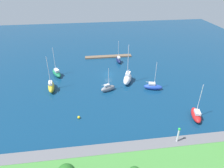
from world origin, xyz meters
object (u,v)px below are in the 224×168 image
Objects in this scene: sailboat_yellow_inner_mooring at (51,86)px; sailboat_gray_east_end at (108,88)px; pier_dock at (108,56)px; sailboat_red_lone_north at (196,115)px; sailboat_blue_far_north at (153,87)px; sailboat_navy_by_breakwater at (118,60)px; harbor_beacon at (178,134)px; sailboat_green_outer_mooring at (57,73)px; mooring_buoy_yellow at (79,117)px; sailboat_white_lone_south at (128,78)px.

sailboat_gray_east_end is at bearing -105.95° from sailboat_yellow_inner_mooring.
sailboat_yellow_inner_mooring is (21.12, 24.45, 1.11)m from pier_dock.
sailboat_red_lone_north is 1.04× the size of sailboat_blue_far_north.
harbor_beacon is at bearing -178.00° from sailboat_navy_by_breakwater.
sailboat_green_outer_mooring is 26.34m from mooring_buoy_yellow.
pier_dock is 6.98m from sailboat_navy_by_breakwater.
pier_dock is 1.76× the size of sailboat_yellow_inner_mooring.
sailboat_red_lone_north is at bearing -136.90° from harbor_beacon.
sailboat_yellow_inner_mooring reaches higher than sailboat_red_lone_north.
pier_dock is at bearing 60.73° from sailboat_gray_east_end.
sailboat_white_lone_south reaches higher than sailboat_red_lone_north.
harbor_beacon reaches higher than mooring_buoy_yellow.
harbor_beacon is 5.06× the size of mooring_buoy_yellow.
sailboat_navy_by_breakwater reaches higher than pier_dock.
harbor_beacon is 0.38× the size of sailboat_red_lone_north.
sailboat_navy_by_breakwater is at bearing 119.65° from pier_dock.
pier_dock is at bearing -148.14° from sailboat_white_lone_south.
sailboat_yellow_inner_mooring is at bearing 151.01° from sailboat_green_outer_mooring.
sailboat_yellow_inner_mooring is (38.61, -19.12, 0.33)m from sailboat_red_lone_north.
harbor_beacon is at bearing 99.45° from pier_dock.
sailboat_navy_by_breakwater is at bearing -95.32° from sailboat_green_outer_mooring.
mooring_buoy_yellow is at bearing -30.03° from harbor_beacon.
sailboat_white_lone_south is at bearing -80.49° from harbor_beacon.
sailboat_gray_east_end is at bearing -126.54° from mooring_buoy_yellow.
pier_dock is 2.04× the size of sailboat_red_lone_north.
sailboat_navy_by_breakwater is (0.33, -16.77, -0.43)m from sailboat_white_lone_south.
sailboat_navy_by_breakwater is at bearing 124.50° from sailboat_blue_far_north.
sailboat_blue_far_north reaches higher than harbor_beacon.
harbor_beacon is 12.40m from sailboat_red_lone_north.
sailboat_red_lone_north is (-17.49, 43.57, 0.78)m from pier_dock.
sailboat_yellow_inner_mooring is (32.02, -3.86, 0.39)m from sailboat_blue_far_north.
harbor_beacon reaches higher than pier_dock.
harbor_beacon is 29.54m from sailboat_white_lone_south.
pier_dock is 46.96m from sailboat_red_lone_north.
sailboat_white_lone_south is (-7.18, -4.63, 0.43)m from sailboat_gray_east_end.
sailboat_blue_far_north reaches higher than mooring_buoy_yellow.
sailboat_yellow_inner_mooring reaches higher than sailboat_navy_by_breakwater.
sailboat_navy_by_breakwater is at bearing -83.53° from harbor_beacon.
sailboat_gray_east_end is 0.75× the size of sailboat_green_outer_mooring.
sailboat_yellow_inner_mooring is (29.75, -27.42, -2.19)m from harbor_beacon.
sailboat_red_lone_north is 40.08m from sailboat_navy_by_breakwater.
sailboat_yellow_inner_mooring is at bearing -63.72° from sailboat_white_lone_south.
sailboat_navy_by_breakwater is at bearing -156.39° from sailboat_white_lone_south.
pier_dock is 1.92× the size of sailboat_green_outer_mooring.
sailboat_green_outer_mooring is at bearing -52.09° from harbor_beacon.
sailboat_gray_east_end reaches higher than pier_dock.
sailboat_red_lone_north is at bearing -152.40° from sailboat_green_outer_mooring.
sailboat_green_outer_mooring is 0.92× the size of sailboat_yellow_inner_mooring.
sailboat_red_lone_north is at bearing -163.94° from sailboat_navy_by_breakwater.
sailboat_blue_far_north reaches higher than pier_dock.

